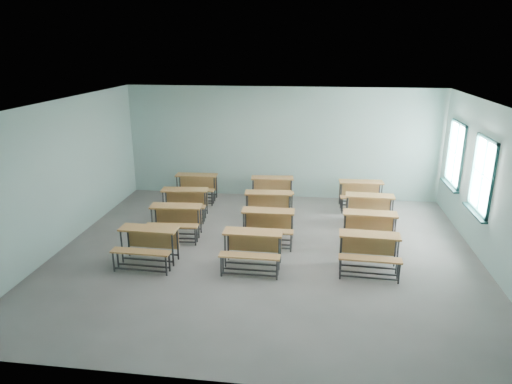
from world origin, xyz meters
The scene contains 13 objects.
room centered at (0.08, 0.03, 1.60)m, with size 9.04×8.04×3.24m.
desk_unit_r0c0 centered at (-2.34, -0.76, 0.50)m, with size 1.21×0.83×0.74m.
desk_unit_r0c1 centered at (-0.20, -0.66, 0.50)m, with size 1.19×0.80×0.74m.
desk_unit_r0c2 centered at (2.11, -0.49, 0.50)m, with size 1.22×0.84×0.74m.
desk_unit_r1c0 centered at (-2.18, 0.63, 0.50)m, with size 1.24×0.88×0.74m.
desk_unit_r1c1 centered at (-0.02, 0.60, 0.50)m, with size 1.20×0.82×0.74m.
desk_unit_r1c2 centered at (2.25, 0.74, 0.50)m, with size 1.22×0.84×0.74m.
desk_unit_r2c0 centered at (-2.33, 1.89, 0.50)m, with size 1.25×0.90×0.74m.
desk_unit_r2c1 centered at (-0.15, 1.92, 0.50)m, with size 1.24×0.89×0.74m.
desk_unit_r2c2 centered at (2.38, 2.02, 0.50)m, with size 1.20×0.82×0.74m.
desk_unit_r3c0 centered at (-2.38, 3.29, 0.50)m, with size 1.21×0.84×0.74m.
desk_unit_r3c1 centered at (-0.18, 3.29, 0.50)m, with size 1.26×0.91×0.74m.
desk_unit_r3c2 centered at (2.27, 3.21, 0.50)m, with size 1.23×0.86×0.74m.
Camera 1 is at (0.97, -8.92, 4.30)m, focal length 32.00 mm.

